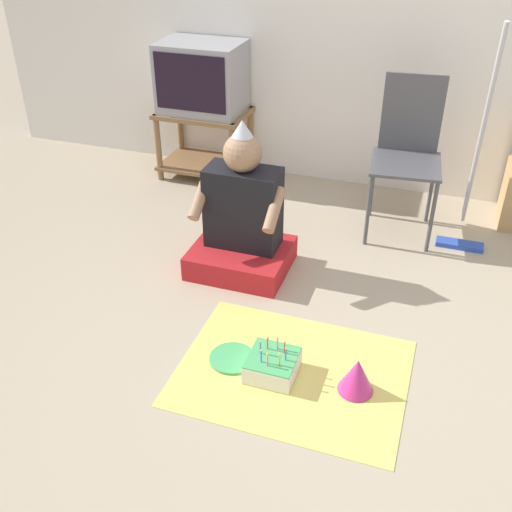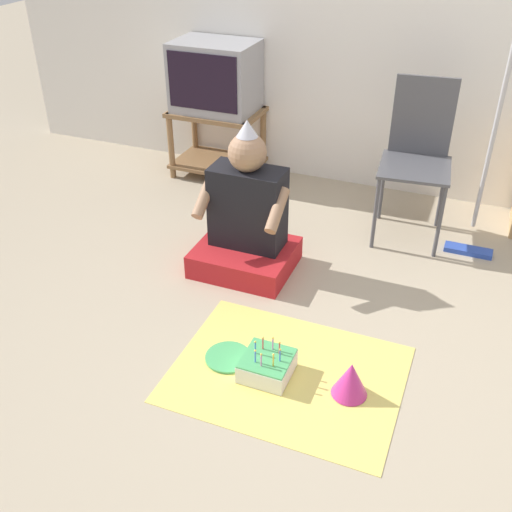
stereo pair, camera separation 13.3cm
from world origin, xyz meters
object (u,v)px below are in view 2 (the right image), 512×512
object	(u,v)px
paper_plate	(228,357)
birthday_cake	(267,365)
folding_chair	(418,150)
party_hat_blue	(351,379)
tv	(215,77)
person_seated	(246,222)
dust_mop	(482,187)

from	to	relation	value
paper_plate	birthday_cake	bearing A→B (deg)	-7.71
folding_chair	birthday_cake	bearing A→B (deg)	-102.52
party_hat_blue	paper_plate	size ratio (longest dim) A/B	0.78
party_hat_blue	paper_plate	bearing A→B (deg)	179.10
tv	folding_chair	world-z (taller)	tv
tv	party_hat_blue	bearing A→B (deg)	-51.42
person_seated	party_hat_blue	world-z (taller)	person_seated
person_seated	tv	bearing A→B (deg)	122.12
folding_chair	dust_mop	world-z (taller)	dust_mop
dust_mop	paper_plate	world-z (taller)	dust_mop
tv	folding_chair	distance (m)	1.53
person_seated	paper_plate	xyz separation A→B (m)	(0.23, -0.78, -0.28)
tv	folding_chair	xyz separation A→B (m)	(1.49, -0.33, -0.19)
tv	birthday_cake	xyz separation A→B (m)	(1.13, -1.92, -0.69)
person_seated	birthday_cake	bearing A→B (deg)	-61.55
tv	folding_chair	size ratio (longest dim) A/B	0.60
birthday_cake	party_hat_blue	distance (m)	0.38
birthday_cake	paper_plate	xyz separation A→B (m)	(-0.21, 0.03, -0.04)
tv	party_hat_blue	world-z (taller)	tv
dust_mop	person_seated	distance (m)	1.39
folding_chair	dust_mop	distance (m)	0.43
tv	birthday_cake	distance (m)	2.33
paper_plate	party_hat_blue	bearing A→B (deg)	-0.90
tv	paper_plate	bearing A→B (deg)	-63.86
dust_mop	paper_plate	size ratio (longest dim) A/B	6.08
paper_plate	person_seated	bearing A→B (deg)	106.46
folding_chair	paper_plate	xyz separation A→B (m)	(-0.56, -1.56, -0.54)
dust_mop	person_seated	size ratio (longest dim) A/B	1.51
tv	person_seated	world-z (taller)	tv
tv	dust_mop	bearing A→B (deg)	-11.71
person_seated	dust_mop	bearing A→B (deg)	31.13
party_hat_blue	dust_mop	bearing A→B (deg)	76.08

